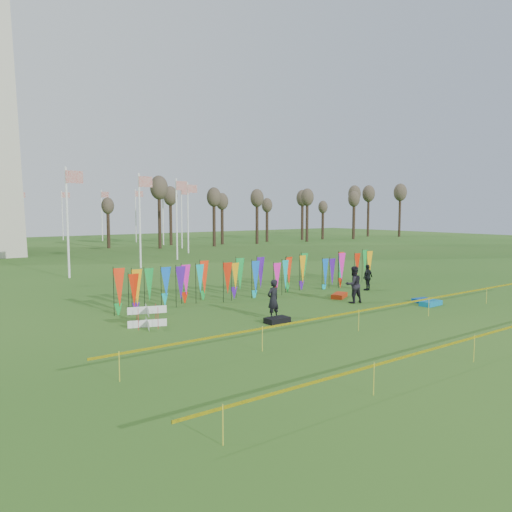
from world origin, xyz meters
TOP-DOWN VIEW (x-y plane):
  - ground at (0.00, 0.00)m, footprint 160.00×160.00m
  - banner_row at (0.28, 6.73)m, footprint 18.64×0.64m
  - caution_tape_near at (-0.22, -2.41)m, footprint 26.00×0.02m
  - caution_tape_far at (-0.22, -7.49)m, footprint 26.00×0.02m
  - tree_line at (32.00, 44.00)m, footprint 53.92×1.92m
  - box_kite at (-8.64, 3.30)m, footprint 0.83×0.83m
  - person_left at (-3.34, 1.44)m, footprint 0.72×0.57m
  - person_mid at (2.53, 1.96)m, footprint 1.06×0.79m
  - person_right at (6.33, 4.26)m, footprint 1.01×0.68m
  - kite_bag_turquoise at (5.20, -0.95)m, footprint 1.28×0.69m
  - kite_bag_blue at (5.67, -0.04)m, footprint 1.01×0.63m
  - kite_bag_red at (3.06, 3.49)m, footprint 1.48×1.20m
  - kite_bag_black at (-3.70, 0.71)m, footprint 1.08×0.64m

SIDE VIEW (x-z plane):
  - ground at x=0.00m, z-range 0.00..0.00m
  - kite_bag_blue at x=5.67m, z-range 0.00..0.20m
  - kite_bag_red at x=3.06m, z-range 0.00..0.25m
  - kite_bag_black at x=-3.70m, z-range 0.00..0.25m
  - kite_bag_turquoise at x=5.20m, z-range 0.00..0.25m
  - box_kite at x=-8.64m, z-range 0.00..0.92m
  - caution_tape_near at x=-0.22m, z-range 0.33..1.23m
  - caution_tape_far at x=-0.22m, z-range 0.33..1.23m
  - person_right at x=6.33m, z-range 0.00..1.60m
  - person_left at x=-3.34m, z-range 0.00..1.80m
  - person_mid at x=2.53m, z-range 0.00..1.96m
  - banner_row at x=0.28m, z-range 0.16..2.25m
  - tree_line at x=32.00m, z-range 2.25..10.09m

